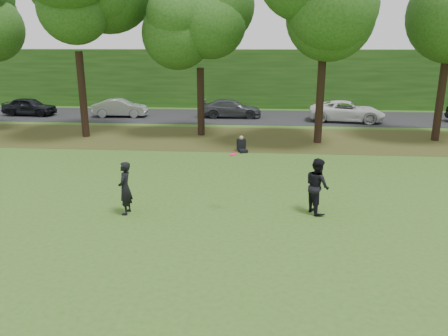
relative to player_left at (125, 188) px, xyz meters
name	(u,v)px	position (x,y,z in m)	size (l,w,h in m)	color
ground	(236,225)	(3.75, -0.70, -0.90)	(120.00, 120.00, 0.00)	#33561B
leaf_litter	(249,139)	(3.75, 12.30, -0.90)	(60.00, 7.00, 0.01)	#483919
street	(252,117)	(3.75, 20.30, -0.89)	(70.00, 7.00, 0.02)	black
far_hedge	(254,78)	(3.75, 26.30, 1.60)	(70.00, 3.00, 5.00)	#1B4413
player_left	(125,188)	(0.00, 0.00, 0.00)	(0.66, 0.43, 1.81)	black
player_right	(317,186)	(6.40, 0.66, 0.05)	(0.92, 0.72, 1.90)	black
parked_cars	(265,110)	(4.76, 19.37, -0.17)	(38.33, 3.78, 1.50)	black
frisbee	(233,154)	(3.58, 0.49, 1.12)	(0.38, 0.38, 0.08)	#F51454
seated_person	(242,146)	(3.48, 9.13, -0.59)	(0.63, 0.82, 0.83)	black
tree_line	(245,0)	(3.41, 12.24, 6.94)	(55.30, 7.90, 12.31)	black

